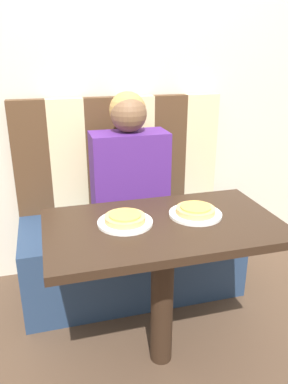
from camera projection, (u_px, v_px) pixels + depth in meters
name	position (u px, v px, depth m)	size (l,w,h in m)	color
ground_plane	(161.00, 357.00, 1.77)	(12.00, 12.00, 0.00)	#4C3828
wall_back	(115.00, 61.00, 2.15)	(7.00, 0.05, 2.60)	beige
booth_seat	(131.00, 253.00, 2.23)	(1.24, 0.56, 0.44)	navy
booth_backrest	(120.00, 153.00, 2.25)	(1.24, 0.07, 0.67)	#4C331E
dining_table	(163.00, 247.00, 1.56)	(0.96, 0.55, 0.70)	black
person	(129.00, 162.00, 2.03)	(0.41, 0.22, 0.72)	#4C237A
plate_left	(125.00, 222.00, 1.51)	(0.22, 0.22, 0.01)	white
plate_right	(195.00, 214.00, 1.58)	(0.22, 0.22, 0.01)	white
pizza_left	(125.00, 218.00, 1.50)	(0.17, 0.17, 0.03)	tan
pizza_right	(196.00, 210.00, 1.58)	(0.17, 0.17, 0.03)	tan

